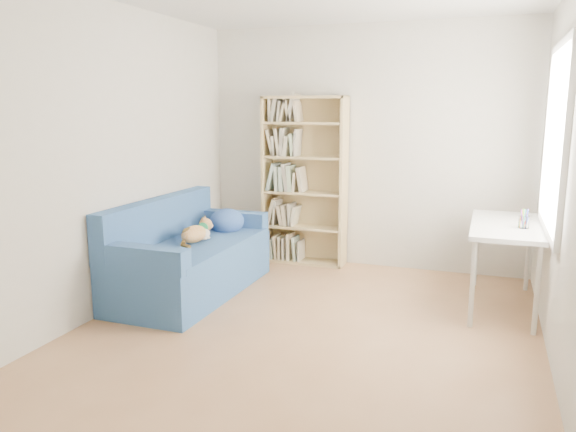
# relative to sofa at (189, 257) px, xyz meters

# --- Properties ---
(ground) EXTENTS (4.00, 4.00, 0.00)m
(ground) POSITION_rel_sofa_xyz_m (1.35, -0.50, -0.33)
(ground) COLOR #976A44
(ground) RESTS_ON ground
(room_shell) EXTENTS (3.54, 4.04, 2.62)m
(room_shell) POSITION_rel_sofa_xyz_m (1.44, -0.46, 1.30)
(room_shell) COLOR silver
(room_shell) RESTS_ON ground
(sofa) EXTENTS (0.88, 1.80, 0.89)m
(sofa) POSITION_rel_sofa_xyz_m (0.00, 0.00, 0.00)
(sofa) COLOR navy
(sofa) RESTS_ON ground
(bookshelf) EXTENTS (0.93, 0.29, 1.85)m
(bookshelf) POSITION_rel_sofa_xyz_m (0.71, 1.34, 0.52)
(bookshelf) COLOR tan
(bookshelf) RESTS_ON ground
(desk) EXTENTS (0.57, 1.24, 0.75)m
(desk) POSITION_rel_sofa_xyz_m (2.79, 0.55, 0.34)
(desk) COLOR silver
(desk) RESTS_ON ground
(pen_cup) EXTENTS (0.09, 0.09, 0.16)m
(pen_cup) POSITION_rel_sofa_xyz_m (2.92, 0.41, 0.48)
(pen_cup) COLOR white
(pen_cup) RESTS_ON desk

